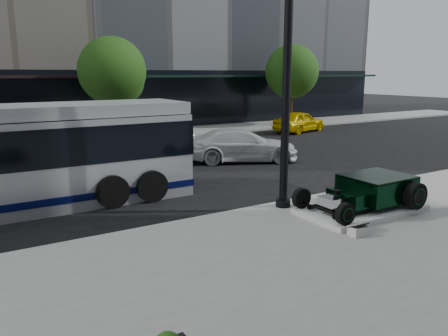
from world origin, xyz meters
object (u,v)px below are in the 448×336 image
lamppost (287,80)px  white_sedan (242,145)px  hot_rod (371,190)px  yellow_taxi (299,121)px

lamppost → white_sedan: 7.72m
hot_rod → yellow_taxi: bearing=55.6°
hot_rod → lamppost: (-1.80, 1.52, 2.92)m
hot_rod → lamppost: size_ratio=0.42×
white_sedan → lamppost: bearing=-179.9°
white_sedan → hot_rod: bearing=-163.7°
hot_rod → white_sedan: size_ratio=0.66×
hot_rod → white_sedan: bearing=82.0°
white_sedan → yellow_taxi: size_ratio=1.20×
lamppost → white_sedan: bearing=65.8°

